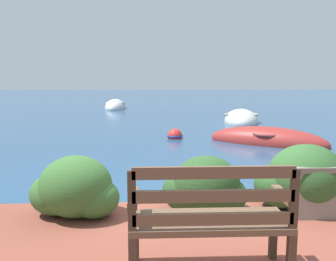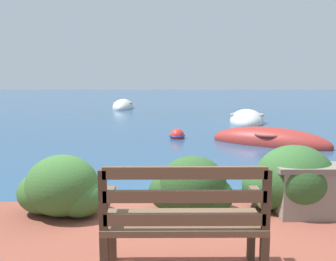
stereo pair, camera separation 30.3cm
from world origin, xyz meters
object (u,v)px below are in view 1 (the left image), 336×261
(rowboat_far, at_px, (115,107))
(rowboat_mid, at_px, (241,121))
(rowboat_nearest, at_px, (267,141))
(mooring_buoy, at_px, (175,136))
(park_bench, at_px, (210,217))

(rowboat_far, bearing_deg, rowboat_mid, 42.66)
(rowboat_nearest, distance_m, mooring_buoy, 2.55)
(rowboat_nearest, bearing_deg, park_bench, 100.88)
(park_bench, relative_size, rowboat_mid, 0.52)
(rowboat_nearest, bearing_deg, mooring_buoy, 10.17)
(rowboat_nearest, relative_size, rowboat_far, 1.29)
(park_bench, relative_size, rowboat_nearest, 0.40)
(rowboat_far, distance_m, mooring_buoy, 9.78)
(park_bench, distance_m, rowboat_mid, 11.46)
(rowboat_mid, relative_size, mooring_buoy, 5.35)
(park_bench, height_order, mooring_buoy, park_bench)
(rowboat_nearest, relative_size, mooring_buoy, 6.89)
(park_bench, relative_size, mooring_buoy, 2.77)
(rowboat_mid, relative_size, rowboat_far, 1.00)
(park_bench, xyz_separation_m, rowboat_far, (-2.41, 17.13, -0.63))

